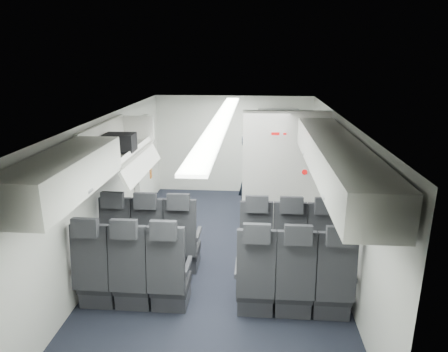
# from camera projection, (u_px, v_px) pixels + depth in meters

# --- Properties ---
(cabin_shell) EXTENTS (3.41, 6.01, 2.16)m
(cabin_shell) POSITION_uv_depth(u_px,v_px,m) (222.00, 185.00, 5.94)
(cabin_shell) COLOR black
(cabin_shell) RESTS_ON ground
(seat_row_front) EXTENTS (3.33, 0.56, 1.24)m
(seat_row_front) POSITION_uv_depth(u_px,v_px,m) (219.00, 246.00, 5.65)
(seat_row_front) COLOR black
(seat_row_front) RESTS_ON cabin_shell
(seat_row_mid) EXTENTS (3.33, 0.56, 1.24)m
(seat_row_mid) POSITION_uv_depth(u_px,v_px,m) (212.00, 280.00, 4.79)
(seat_row_mid) COLOR black
(seat_row_mid) RESTS_ON cabin_shell
(overhead_bin_left_rear) EXTENTS (0.53, 1.80, 0.40)m
(overhead_bin_left_rear) POSITION_uv_depth(u_px,v_px,m) (63.00, 175.00, 3.93)
(overhead_bin_left_rear) COLOR white
(overhead_bin_left_rear) RESTS_ON cabin_shell
(overhead_bin_left_front_open) EXTENTS (0.64, 1.70, 0.72)m
(overhead_bin_left_front_open) POSITION_uv_depth(u_px,v_px,m) (119.00, 147.00, 5.64)
(overhead_bin_left_front_open) COLOR #9E9E93
(overhead_bin_left_front_open) RESTS_ON cabin_shell
(overhead_bin_right_rear) EXTENTS (0.53, 1.80, 0.40)m
(overhead_bin_right_rear) POSITION_uv_depth(u_px,v_px,m) (353.00, 182.00, 3.72)
(overhead_bin_right_rear) COLOR white
(overhead_bin_right_rear) RESTS_ON cabin_shell
(overhead_bin_right_front) EXTENTS (0.53, 1.70, 0.40)m
(overhead_bin_right_front) POSITION_uv_depth(u_px,v_px,m) (323.00, 142.00, 5.38)
(overhead_bin_right_front) COLOR white
(overhead_bin_right_front) RESTS_ON cabin_shell
(bulkhead_partition) EXTENTS (1.40, 0.15, 2.13)m
(bulkhead_partition) POSITION_uv_depth(u_px,v_px,m) (284.00, 175.00, 6.65)
(bulkhead_partition) COLOR silver
(bulkhead_partition) RESTS_ON cabin_shell
(galley_unit) EXTENTS (0.85, 0.52, 1.90)m
(galley_unit) POSITION_uv_depth(u_px,v_px,m) (277.00, 154.00, 8.52)
(galley_unit) COLOR #939399
(galley_unit) RESTS_ON cabin_shell
(boarding_door) EXTENTS (0.12, 1.27, 1.86)m
(boarding_door) POSITION_uv_depth(u_px,v_px,m) (143.00, 166.00, 7.60)
(boarding_door) COLOR silver
(boarding_door) RESTS_ON cabin_shell
(flight_attendant) EXTENTS (0.54, 0.67, 1.61)m
(flight_attendant) POSITION_uv_depth(u_px,v_px,m) (250.00, 177.00, 7.44)
(flight_attendant) COLOR black
(flight_attendant) RESTS_ON ground
(carry_on_bag) EXTENTS (0.41, 0.29, 0.25)m
(carry_on_bag) POSITION_uv_depth(u_px,v_px,m) (120.00, 142.00, 5.54)
(carry_on_bag) COLOR black
(carry_on_bag) RESTS_ON overhead_bin_left_front_open
(papers) EXTENTS (0.20, 0.07, 0.14)m
(papers) POSITION_uv_depth(u_px,v_px,m) (261.00, 163.00, 7.30)
(papers) COLOR white
(papers) RESTS_ON flight_attendant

